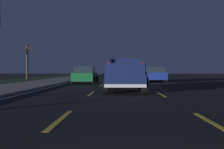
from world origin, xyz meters
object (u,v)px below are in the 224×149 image
object	(u,v)px
sedan_black	(121,73)
sedan_blue	(155,74)
pickup_truck	(125,74)
sedan_green	(85,75)
bare_tree_far	(27,60)

from	to	relation	value
sedan_black	sedan_blue	xyz separation A→B (m)	(-15.62, -3.44, 0.00)
pickup_truck	sedan_green	xyz separation A→B (m)	(7.40, 3.35, -0.20)
pickup_truck	bare_tree_far	xyz separation A→B (m)	(19.23, 13.23, 1.63)
sedan_blue	sedan_green	distance (m)	7.70
sedan_black	bare_tree_far	xyz separation A→B (m)	(-7.41, 13.24, 1.82)
sedan_black	sedan_blue	world-z (taller)	same
sedan_blue	sedan_green	world-z (taller)	same
bare_tree_far	sedan_black	bearing A→B (deg)	-60.78
sedan_green	sedan_blue	bearing A→B (deg)	-62.03
bare_tree_far	sedan_green	bearing A→B (deg)	-140.15
sedan_blue	sedan_green	xyz separation A→B (m)	(-3.61, 6.80, 0.00)
sedan_green	pickup_truck	bearing A→B (deg)	-155.64
bare_tree_far	sedan_blue	bearing A→B (deg)	-116.23
sedan_black	sedan_green	world-z (taller)	same
sedan_green	bare_tree_far	bearing A→B (deg)	39.85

